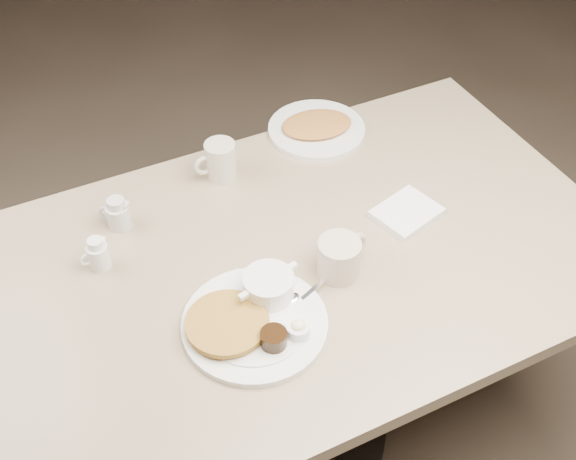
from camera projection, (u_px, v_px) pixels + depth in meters
name	position (u px, v px, depth m)	size (l,w,h in m)	color
diner_table	(292.00, 306.00, 1.75)	(1.50, 0.90, 0.75)	tan
main_plate	(254.00, 315.00, 1.48)	(0.39, 0.36, 0.07)	white
coffee_mug_near	(340.00, 257.00, 1.57)	(0.14, 0.12, 0.09)	beige
napkin	(407.00, 213.00, 1.72)	(0.17, 0.15, 0.02)	white
coffee_mug_far	(220.00, 161.00, 1.79)	(0.11, 0.08, 0.10)	beige
creamer_left	(98.00, 254.00, 1.58)	(0.07, 0.06, 0.08)	white
creamer_right	(118.00, 214.00, 1.68)	(0.07, 0.06, 0.08)	silver
hash_plate	(317.00, 128.00, 1.95)	(0.31, 0.31, 0.04)	white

